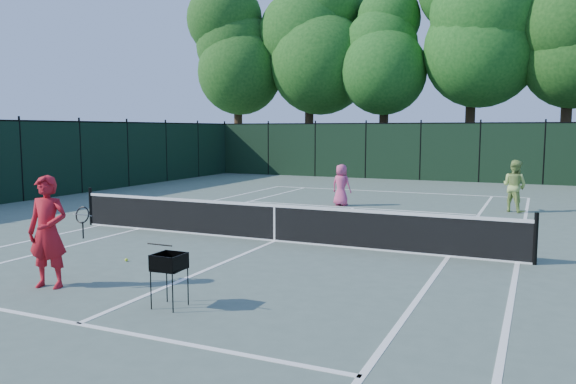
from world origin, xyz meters
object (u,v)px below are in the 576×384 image
at_px(coach, 48,232).
at_px(player_pink, 341,185).
at_px(ball_hopper, 169,262).
at_px(player_green, 514,186).
at_px(loose_ball_midcourt, 126,260).

distance_m(coach, player_pink, 12.00).
xyz_separation_m(player_pink, ball_hopper, (1.32, -12.00, -0.04)).
distance_m(player_green, loose_ball_midcourt, 12.90).
height_order(coach, player_pink, coach).
xyz_separation_m(player_pink, loose_ball_midcourt, (-1.30, -9.90, -0.70)).
bearing_deg(coach, ball_hopper, -15.58).
relative_size(player_pink, loose_ball_midcourt, 21.71).
distance_m(player_green, ball_hopper, 13.64).
xyz_separation_m(coach, player_green, (6.91, 12.86, -0.11)).
height_order(ball_hopper, loose_ball_midcourt, ball_hopper).
xyz_separation_m(ball_hopper, loose_ball_midcourt, (-2.62, 2.10, -0.67)).
xyz_separation_m(player_pink, player_green, (5.68, 0.92, 0.12)).
relative_size(coach, player_green, 1.13).
height_order(coach, loose_ball_midcourt, coach).
relative_size(player_green, loose_ball_midcourt, 25.14).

